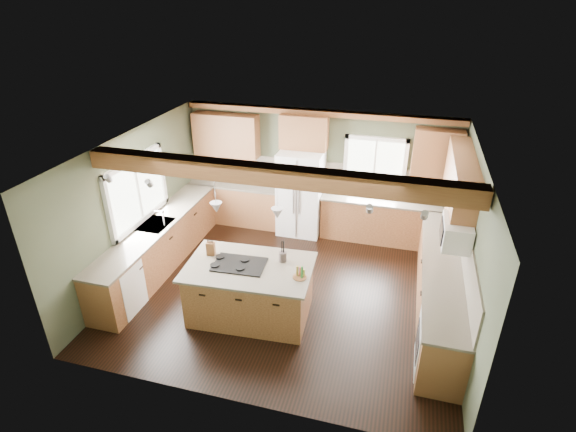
# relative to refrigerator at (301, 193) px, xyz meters

# --- Properties ---
(floor) EXTENTS (5.60, 5.60, 0.00)m
(floor) POSITION_rel_refrigerator_xyz_m (0.30, -2.12, -0.90)
(floor) COLOR black
(floor) RESTS_ON ground
(ceiling) EXTENTS (5.60, 5.60, 0.00)m
(ceiling) POSITION_rel_refrigerator_xyz_m (0.30, -2.12, 1.70)
(ceiling) COLOR silver
(ceiling) RESTS_ON wall_back
(wall_back) EXTENTS (5.60, 0.00, 5.60)m
(wall_back) POSITION_rel_refrigerator_xyz_m (0.30, 0.38, 0.40)
(wall_back) COLOR #444B35
(wall_back) RESTS_ON ground
(wall_left) EXTENTS (0.00, 5.00, 5.00)m
(wall_left) POSITION_rel_refrigerator_xyz_m (-2.50, -2.12, 0.40)
(wall_left) COLOR #444B35
(wall_left) RESTS_ON ground
(wall_right) EXTENTS (0.00, 5.00, 5.00)m
(wall_right) POSITION_rel_refrigerator_xyz_m (3.10, -2.12, 0.40)
(wall_right) COLOR #444B35
(wall_right) RESTS_ON ground
(ceiling_beam) EXTENTS (5.55, 0.26, 0.26)m
(ceiling_beam) POSITION_rel_refrigerator_xyz_m (0.30, -2.92, 1.57)
(ceiling_beam) COLOR brown
(ceiling_beam) RESTS_ON ceiling
(soffit_trim) EXTENTS (5.55, 0.20, 0.10)m
(soffit_trim) POSITION_rel_refrigerator_xyz_m (0.30, 0.28, 1.64)
(soffit_trim) COLOR brown
(soffit_trim) RESTS_ON ceiling
(backsplash_back) EXTENTS (5.58, 0.03, 0.58)m
(backsplash_back) POSITION_rel_refrigerator_xyz_m (0.30, 0.36, 0.31)
(backsplash_back) COLOR brown
(backsplash_back) RESTS_ON wall_back
(backsplash_right) EXTENTS (0.03, 3.70, 0.58)m
(backsplash_right) POSITION_rel_refrigerator_xyz_m (3.08, -2.07, 0.31)
(backsplash_right) COLOR brown
(backsplash_right) RESTS_ON wall_right
(base_cab_back_left) EXTENTS (2.02, 0.60, 0.88)m
(base_cab_back_left) POSITION_rel_refrigerator_xyz_m (-1.49, 0.08, -0.46)
(base_cab_back_left) COLOR #5C3117
(base_cab_back_left) RESTS_ON floor
(counter_back_left) EXTENTS (2.06, 0.64, 0.04)m
(counter_back_left) POSITION_rel_refrigerator_xyz_m (-1.49, 0.08, 0.00)
(counter_back_left) COLOR #4D4438
(counter_back_left) RESTS_ON base_cab_back_left
(base_cab_back_right) EXTENTS (2.62, 0.60, 0.88)m
(base_cab_back_right) POSITION_rel_refrigerator_xyz_m (1.79, 0.08, -0.46)
(base_cab_back_right) COLOR #5C3117
(base_cab_back_right) RESTS_ON floor
(counter_back_right) EXTENTS (2.66, 0.64, 0.04)m
(counter_back_right) POSITION_rel_refrigerator_xyz_m (1.79, 0.08, 0.00)
(counter_back_right) COLOR #4D4438
(counter_back_right) RESTS_ON base_cab_back_right
(base_cab_left) EXTENTS (0.60, 3.70, 0.88)m
(base_cab_left) POSITION_rel_refrigerator_xyz_m (-2.20, -2.07, -0.46)
(base_cab_left) COLOR #5C3117
(base_cab_left) RESTS_ON floor
(counter_left) EXTENTS (0.64, 3.74, 0.04)m
(counter_left) POSITION_rel_refrigerator_xyz_m (-2.20, -2.07, 0.00)
(counter_left) COLOR #4D4438
(counter_left) RESTS_ON base_cab_left
(base_cab_right) EXTENTS (0.60, 3.70, 0.88)m
(base_cab_right) POSITION_rel_refrigerator_xyz_m (2.80, -2.07, -0.46)
(base_cab_right) COLOR #5C3117
(base_cab_right) RESTS_ON floor
(counter_right) EXTENTS (0.64, 3.74, 0.04)m
(counter_right) POSITION_rel_refrigerator_xyz_m (2.80, -2.07, 0.00)
(counter_right) COLOR #4D4438
(counter_right) RESTS_ON base_cab_right
(upper_cab_back_left) EXTENTS (1.40, 0.35, 0.90)m
(upper_cab_back_left) POSITION_rel_refrigerator_xyz_m (-1.69, 0.21, 1.05)
(upper_cab_back_left) COLOR #5C3117
(upper_cab_back_left) RESTS_ON wall_back
(upper_cab_over_fridge) EXTENTS (0.96, 0.35, 0.70)m
(upper_cab_over_fridge) POSITION_rel_refrigerator_xyz_m (-0.00, 0.21, 1.25)
(upper_cab_over_fridge) COLOR #5C3117
(upper_cab_over_fridge) RESTS_ON wall_back
(upper_cab_right) EXTENTS (0.35, 2.20, 0.90)m
(upper_cab_right) POSITION_rel_refrigerator_xyz_m (2.92, -1.22, 1.05)
(upper_cab_right) COLOR #5C3117
(upper_cab_right) RESTS_ON wall_right
(upper_cab_back_corner) EXTENTS (0.90, 0.35, 0.90)m
(upper_cab_back_corner) POSITION_rel_refrigerator_xyz_m (2.60, 0.21, 1.05)
(upper_cab_back_corner) COLOR #5C3117
(upper_cab_back_corner) RESTS_ON wall_back
(window_left) EXTENTS (0.04, 1.60, 1.05)m
(window_left) POSITION_rel_refrigerator_xyz_m (-2.48, -2.07, 0.65)
(window_left) COLOR white
(window_left) RESTS_ON wall_left
(window_back) EXTENTS (1.10, 0.04, 1.00)m
(window_back) POSITION_rel_refrigerator_xyz_m (1.45, 0.36, 0.65)
(window_back) COLOR white
(window_back) RESTS_ON wall_back
(sink) EXTENTS (0.50, 0.65, 0.03)m
(sink) POSITION_rel_refrigerator_xyz_m (-2.20, -2.07, 0.01)
(sink) COLOR #262628
(sink) RESTS_ON counter_left
(faucet) EXTENTS (0.02, 0.02, 0.28)m
(faucet) POSITION_rel_refrigerator_xyz_m (-2.02, -2.07, 0.15)
(faucet) COLOR #B2B2B7
(faucet) RESTS_ON sink
(dishwasher) EXTENTS (0.60, 0.60, 0.84)m
(dishwasher) POSITION_rel_refrigerator_xyz_m (-2.19, -3.37, -0.47)
(dishwasher) COLOR white
(dishwasher) RESTS_ON floor
(oven) EXTENTS (0.60, 0.72, 0.84)m
(oven) POSITION_rel_refrigerator_xyz_m (2.79, -3.37, -0.47)
(oven) COLOR white
(oven) RESTS_ON floor
(microwave) EXTENTS (0.40, 0.70, 0.38)m
(microwave) POSITION_rel_refrigerator_xyz_m (2.88, -2.17, 0.65)
(microwave) COLOR white
(microwave) RESTS_ON wall_right
(pendant_left) EXTENTS (0.18, 0.18, 0.16)m
(pendant_left) POSITION_rel_refrigerator_xyz_m (-0.56, -2.95, 0.98)
(pendant_left) COLOR #B2B2B7
(pendant_left) RESTS_ON ceiling
(pendant_right) EXTENTS (0.18, 0.18, 0.16)m
(pendant_right) POSITION_rel_refrigerator_xyz_m (0.36, -2.89, 0.98)
(pendant_right) COLOR #B2B2B7
(pendant_right) RESTS_ON ceiling
(refrigerator) EXTENTS (0.90, 0.74, 1.80)m
(refrigerator) POSITION_rel_refrigerator_xyz_m (0.00, 0.00, 0.00)
(refrigerator) COLOR white
(refrigerator) RESTS_ON floor
(island) EXTENTS (1.90, 1.23, 0.88)m
(island) POSITION_rel_refrigerator_xyz_m (-0.10, -2.92, -0.46)
(island) COLOR brown
(island) RESTS_ON floor
(island_top) EXTENTS (2.03, 1.36, 0.04)m
(island_top) POSITION_rel_refrigerator_xyz_m (-0.10, -2.92, 0.00)
(island_top) COLOR #4D4438
(island_top) RESTS_ON island
(cooktop) EXTENTS (0.82, 0.58, 0.02)m
(cooktop) POSITION_rel_refrigerator_xyz_m (-0.25, -2.93, 0.03)
(cooktop) COLOR black
(cooktop) RESTS_ON island_top
(knife_block) EXTENTS (0.14, 0.12, 0.22)m
(knife_block) POSITION_rel_refrigerator_xyz_m (-0.80, -2.76, 0.13)
(knife_block) COLOR brown
(knife_block) RESTS_ON island_top
(utensil_crock) EXTENTS (0.15, 0.15, 0.16)m
(utensil_crock) POSITION_rel_refrigerator_xyz_m (0.36, -2.65, 0.10)
(utensil_crock) COLOR #362F2B
(utensil_crock) RESTS_ON island_top
(bottle_tray) EXTENTS (0.26, 0.26, 0.20)m
(bottle_tray) POSITION_rel_refrigerator_xyz_m (0.73, -3.00, 0.12)
(bottle_tray) COLOR brown
(bottle_tray) RESTS_ON island_top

